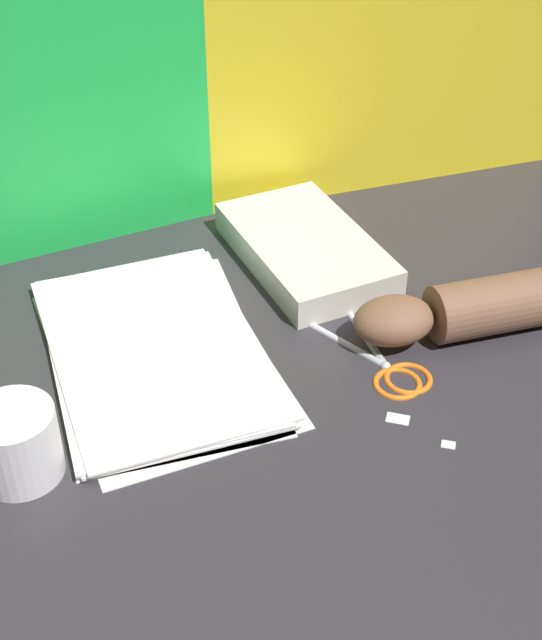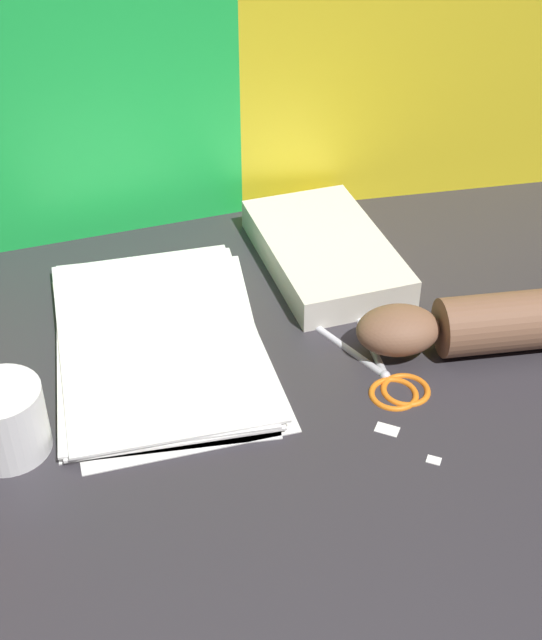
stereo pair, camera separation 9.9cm
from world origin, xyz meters
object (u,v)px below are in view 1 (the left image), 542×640
Objects in this scene: paper_stack at (156,350)px; scissors at (388,366)px; hand_forearm at (496,302)px; book_closed at (305,249)px; mug at (16,443)px.

scissors is at bearing -25.60° from paper_stack.
hand_forearm is at bearing 10.59° from scissors.
paper_stack reaches higher than scissors.
paper_stack is 0.27m from scissors.
mug reaches higher than book_closed.
mug is at bearing -177.98° from scissors.
paper_stack is at bearing 37.18° from mug.
mug is (-0.41, -0.01, 0.03)m from scissors.
mug is (-0.17, -0.13, 0.03)m from paper_stack.
scissors is at bearing -88.79° from book_closed.
book_closed is at bearing 31.74° from mug.
mug reaches higher than hand_forearm.
book_closed is 0.24m from scissors.
paper_stack is 2.03× the size of scissors.
hand_forearm is (0.16, -0.21, 0.01)m from book_closed.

